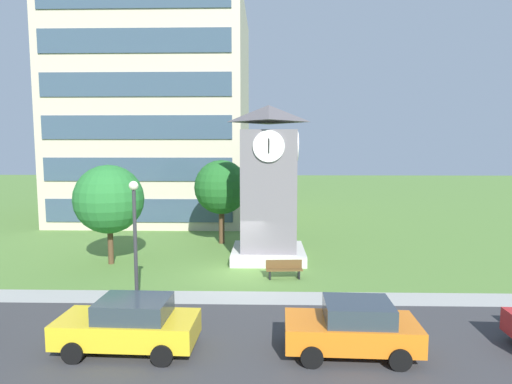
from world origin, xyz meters
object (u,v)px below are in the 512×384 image
at_px(clock_tower, 269,192).
at_px(tree_streetside, 109,199).
at_px(park_bench, 284,269).
at_px(parked_car_yellow, 129,324).
at_px(street_lamp, 135,231).
at_px(tree_by_building, 221,187).
at_px(parked_car_orange, 353,327).

xyz_separation_m(clock_tower, tree_streetside, (-8.77, -1.33, -0.27)).
bearing_deg(park_bench, parked_car_yellow, -124.32).
bearing_deg(street_lamp, parked_car_yellow, -76.98).
bearing_deg(tree_by_building, parked_car_orange, -69.66).
bearing_deg(parked_car_yellow, park_bench, 55.68).
distance_m(street_lamp, parked_car_yellow, 3.97).
xyz_separation_m(clock_tower, tree_by_building, (-3.14, 3.93, -0.09)).
relative_size(park_bench, tree_by_building, 0.32).
height_order(tree_by_building, parked_car_orange, tree_by_building).
bearing_deg(park_bench, tree_streetside, 165.84).
height_order(street_lamp, parked_car_orange, street_lamp).
xyz_separation_m(tree_by_building, parked_car_yellow, (-1.31, -15.30, -2.94)).
height_order(street_lamp, parked_car_yellow, street_lamp).
distance_m(street_lamp, parked_car_orange, 8.68).
bearing_deg(clock_tower, park_bench, -78.43).
distance_m(tree_streetside, tree_by_building, 7.70).
bearing_deg(street_lamp, clock_tower, 58.07).
xyz_separation_m(street_lamp, parked_car_orange, (7.73, -3.15, -2.40)).
bearing_deg(tree_streetside, clock_tower, 8.60).
bearing_deg(parked_car_yellow, clock_tower, 68.62).
bearing_deg(clock_tower, tree_streetside, -171.40).
bearing_deg(park_bench, parked_car_orange, -76.87).
bearing_deg(park_bench, street_lamp, -142.44).
bearing_deg(tree_streetside, parked_car_orange, -41.76).
bearing_deg(clock_tower, parked_car_yellow, -111.38).
height_order(parked_car_yellow, parked_car_orange, same).
relative_size(clock_tower, parked_car_yellow, 1.99).
xyz_separation_m(street_lamp, tree_by_building, (2.03, 12.22, 0.54)).
height_order(park_bench, tree_by_building, tree_by_building).
distance_m(clock_tower, street_lamp, 9.79).
xyz_separation_m(park_bench, street_lamp, (-5.93, -4.56, 2.80)).
relative_size(tree_by_building, parked_car_yellow, 1.27).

